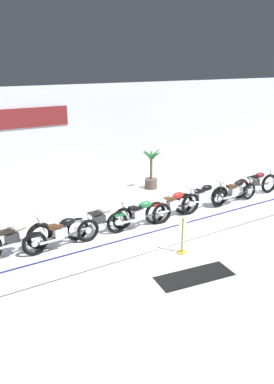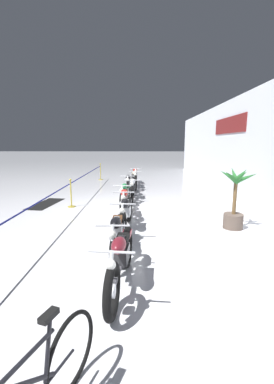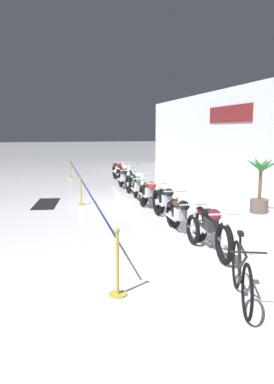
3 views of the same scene
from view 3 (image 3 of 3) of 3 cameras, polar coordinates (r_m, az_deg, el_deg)
ground_plane at (r=12.76m, az=-1.83°, el=-1.64°), size 120.00×120.00×0.00m
back_wall at (r=14.42m, az=18.72°, el=7.58°), size 28.00×0.29×4.20m
motorcycle_red_0 at (r=18.06m, az=-2.81°, el=3.21°), size 2.28×0.62×0.97m
motorcycle_cream_1 at (r=16.65m, az=-1.98°, el=2.68°), size 2.25×0.62×0.98m
motorcycle_black_2 at (r=15.36m, az=-1.96°, el=2.05°), size 2.29×0.62×0.93m
motorcycle_silver_3 at (r=14.13m, az=0.03°, el=1.40°), size 2.25×0.62×0.94m
motorcycle_green_4 at (r=12.86m, az=0.23°, el=0.56°), size 2.29×0.62×0.93m
motorcycle_red_5 at (r=11.58m, az=2.03°, el=-0.37°), size 2.27×0.62×0.96m
motorcycle_black_6 at (r=10.33m, az=4.64°, el=-1.70°), size 2.35×0.62×0.96m
motorcycle_black_7 at (r=8.93m, az=6.75°, el=-3.62°), size 2.19×0.62×0.91m
motorcycle_maroon_8 at (r=7.82m, az=11.26°, el=-5.44°), size 2.26×0.62×0.97m
bicycle at (r=5.76m, az=15.60°, el=-12.08°), size 1.69×0.71×0.98m
potted_palm_left_of_row at (r=11.72m, az=18.25°, el=0.53°), size 1.03×0.91×1.71m
stanchion_far_left at (r=13.95m, az=-9.07°, el=2.40°), size 14.02×0.28×1.05m
stanchion_mid_left at (r=12.45m, az=-8.52°, el=-0.36°), size 0.28×0.28×1.05m
stanchion_mid_right at (r=5.77m, az=-2.99°, el=-12.17°), size 0.28×0.28×1.05m
floor_banner at (r=12.95m, az=-13.65°, el=-1.73°), size 2.07×1.00×0.01m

